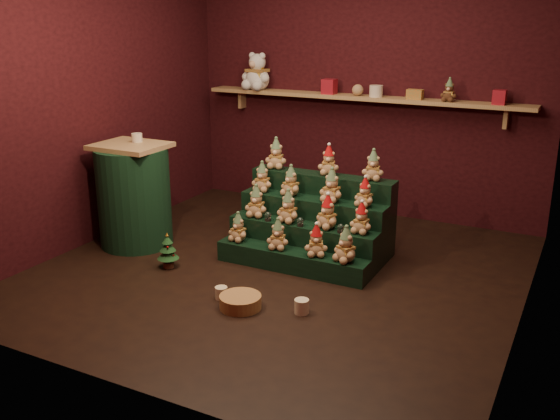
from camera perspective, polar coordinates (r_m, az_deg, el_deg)
The scene contains 41 objects.
ground at distance 5.49m, azimuth -0.09°, elevation -5.62°, with size 4.00×4.00×0.00m, color black.
back_wall at distance 6.97m, azimuth 7.83°, elevation 11.14°, with size 4.00×0.10×2.80m, color black.
front_wall at distance 3.45m, azimuth -16.03°, elevation 4.09°, with size 4.00×0.10×2.80m, color black.
left_wall at distance 6.31m, azimuth -17.13°, elevation 9.87°, with size 0.10×4.00×2.80m, color black.
right_wall at distance 4.55m, azimuth 23.62°, elevation 6.46°, with size 0.10×4.00×2.80m, color black.
back_shelf at distance 6.82m, azimuth 7.28°, elevation 10.12°, with size 3.60×0.26×0.24m.
riser_tier_front at distance 5.49m, azimuth 1.05°, elevation -4.63°, with size 1.40×0.22×0.18m, color black.
riser_tier_midfront at distance 5.64m, azimuth 2.05°, elevation -3.03°, with size 1.40×0.22×0.36m, color black.
riser_tier_midback at distance 5.80m, azimuth 2.99°, elevation -1.51°, with size 1.40×0.22×0.54m, color black.
riser_tier_back at distance 5.96m, azimuth 3.88°, elevation -0.08°, with size 1.40×0.22×0.72m, color black.
teddy_0 at distance 5.66m, azimuth -3.83°, elevation -1.56°, with size 0.19×0.17×0.26m, color tan, non-canonical shape.
teddy_1 at distance 5.45m, azimuth -0.19°, elevation -2.21°, with size 0.20×0.18×0.27m, color tan, non-canonical shape.
teddy_2 at distance 5.31m, azimuth 3.33°, elevation -2.79°, with size 0.20×0.18×0.28m, color tan, non-canonical shape.
teddy_3 at distance 5.20m, azimuth 6.05°, elevation -3.14°, with size 0.22×0.20×0.30m, color tan, non-canonical shape.
teddy_4 at distance 5.75m, azimuth -2.18°, elevation 0.82°, with size 0.21×0.19×0.30m, color tan, non-canonical shape.
teddy_5 at distance 5.58m, azimuth 0.77°, elevation 0.33°, with size 0.21×0.19×0.30m, color tan, non-canonical shape.
teddy_6 at distance 5.44m, azimuth 4.38°, elevation -0.16°, with size 0.21×0.19×0.30m, color tan, non-canonical shape.
teddy_7 at distance 5.35m, azimuth 7.46°, elevation -0.72°, with size 0.19×0.17×0.27m, color tan, non-canonical shape.
teddy_8 at distance 5.91m, azimuth -1.64°, elevation 3.05°, with size 0.20×0.18×0.28m, color tan, non-canonical shape.
teddy_9 at distance 5.77m, azimuth 1.01°, elevation 2.69°, with size 0.20×0.18×0.28m, color tan, non-canonical shape.
teddy_10 at distance 5.59m, azimuth 4.75°, elevation 2.26°, with size 0.22×0.19×0.30m, color tan, non-canonical shape.
teddy_11 at distance 5.49m, azimuth 7.78°, elevation 1.62°, with size 0.18×0.17×0.26m, color tan, non-canonical shape.
teddy_12 at distance 6.05m, azimuth -0.35°, elevation 5.20°, with size 0.21×0.19×0.29m, color tan, non-canonical shape.
teddy_13 at distance 5.82m, azimuth 4.48°, elevation 4.57°, with size 0.20×0.18×0.27m, color tan, non-canonical shape.
teddy_14 at distance 5.67m, azimuth 8.52°, elevation 4.08°, with size 0.20×0.18×0.28m, color tan, non-canonical shape.
snow_globe_a at distance 5.65m, azimuth -1.11°, elevation -0.58°, with size 0.06×0.06×0.08m.
snow_globe_b at distance 5.51m, azimuth 1.87°, elevation -1.09°, with size 0.06×0.06×0.08m.
snow_globe_c at distance 5.37m, azimuth 5.56°, elevation -1.68°, with size 0.06×0.06×0.08m.
side_table at distance 6.13m, azimuth -13.20°, elevation 1.30°, with size 0.69×0.69×1.00m.
table_ornament at distance 6.08m, azimuth -12.95°, elevation 6.47°, with size 0.10×0.10×0.08m, color beige.
mini_christmas_tree at distance 5.60m, azimuth -10.22°, elevation -3.68°, with size 0.19×0.19×0.33m.
mug_left at distance 4.99m, azimuth -5.39°, elevation -7.55°, with size 0.10×0.10×0.10m, color beige.
mug_right at distance 4.75m, azimuth 1.99°, elevation -8.80°, with size 0.11×0.11×0.11m, color beige.
wicker_basket at distance 4.84m, azimuth -3.64°, elevation -8.37°, with size 0.32×0.32×0.10m, color #AB7145.
white_bear at distance 7.27m, azimuth -2.09°, elevation 12.99°, with size 0.37×0.34×0.52m, color white, non-canonical shape.
brown_bear at distance 6.51m, azimuth 15.21°, elevation 10.54°, with size 0.16×0.14×0.23m, color #53331B, non-canonical shape.
gift_tin_red_a at distance 6.91m, azimuth 4.54°, elevation 11.19°, with size 0.14×0.14×0.16m, color #AE1A2A.
gift_tin_cream at distance 6.73m, azimuth 8.78°, elevation 10.70°, with size 0.14×0.14×0.12m, color beige.
gift_tin_red_b at distance 6.44m, azimuth 19.43°, elevation 9.71°, with size 0.12×0.12×0.14m, color #AE1A2A.
shelf_plush_ball at distance 6.79m, azimuth 7.12°, elevation 10.83°, with size 0.12×0.12×0.12m, color tan.
scarf_gift_box at distance 6.61m, azimuth 12.23°, elevation 10.30°, with size 0.16×0.10×0.10m, color #CE5D1D.
Camera 1 is at (2.32, -4.48, 2.17)m, focal length 40.00 mm.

